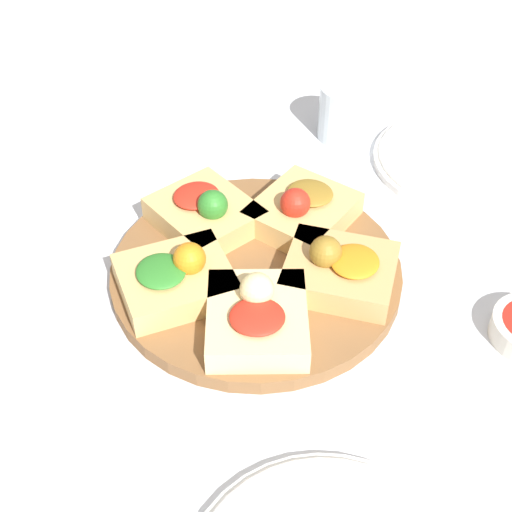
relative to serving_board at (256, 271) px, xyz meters
The scene contains 10 objects.
ground_plane 0.01m from the serving_board, ahead, with size 3.00×3.00×0.00m, color silver.
serving_board is the anchor object (origin of this frame).
focaccia_slice_0 0.10m from the serving_board, 150.12° to the right, with size 0.16×0.15×0.06m.
focaccia_slice_1 0.10m from the serving_board, 74.08° to the right, with size 0.13×0.14×0.06m.
focaccia_slice_2 0.10m from the serving_board, ahead, with size 0.13×0.11×0.06m.
focaccia_slice_3 0.10m from the serving_board, 66.43° to the left, with size 0.14×0.15×0.06m.
focaccia_slice_4 0.10m from the serving_board, 140.06° to the left, with size 0.16×0.16×0.06m.
plate_left 0.37m from the serving_board, 166.26° to the right, with size 0.25×0.25×0.02m.
water_glass 0.33m from the serving_board, 137.40° to the right, with size 0.08×0.08×0.08m, color silver.
napkin_stack 0.33m from the serving_board, 74.34° to the right, with size 0.14×0.12×0.01m, color white.
Camera 1 is at (0.25, 0.55, 0.59)m, focal length 50.00 mm.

